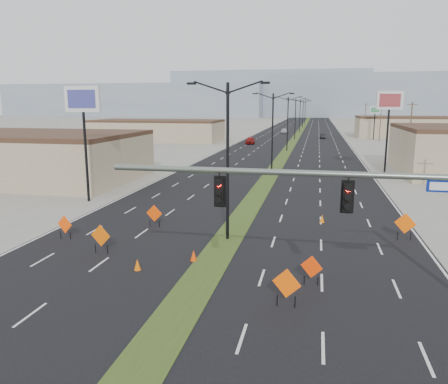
% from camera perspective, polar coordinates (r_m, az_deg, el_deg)
% --- Properties ---
extents(ground, '(600.00, 600.00, 0.00)m').
position_cam_1_polar(ground, '(18.07, -7.54, -17.49)').
color(ground, gray).
rests_on(ground, ground).
extents(road_surface, '(25.00, 400.00, 0.02)m').
position_cam_1_polar(road_surface, '(115.32, 9.31, 6.95)').
color(road_surface, black).
rests_on(road_surface, ground).
extents(median_strip, '(2.00, 400.00, 0.04)m').
position_cam_1_polar(median_strip, '(115.32, 9.31, 6.95)').
color(median_strip, '#2D4318').
rests_on(median_strip, ground).
extents(building_sw_far, '(30.00, 14.00, 4.50)m').
position_cam_1_polar(building_sw_far, '(106.85, -8.64, 7.84)').
color(building_sw_far, tan).
rests_on(building_sw_far, ground).
extents(building_se_far, '(44.00, 16.00, 5.00)m').
position_cam_1_polar(building_se_far, '(129.17, 26.81, 7.46)').
color(building_se_far, tan).
rests_on(building_se_far, ground).
extents(mesa_west, '(180.00, 50.00, 22.00)m').
position_cam_1_polar(mesa_west, '(320.45, -11.29, 11.62)').
color(mesa_west, gray).
rests_on(mesa_west, ground).
extents(mesa_center, '(220.00, 50.00, 28.00)m').
position_cam_1_polar(mesa_center, '(316.79, 18.66, 11.80)').
color(mesa_center, gray).
rests_on(mesa_center, ground).
extents(mesa_backdrop, '(140.00, 50.00, 32.00)m').
position_cam_1_polar(mesa_backdrop, '(336.81, 6.09, 12.61)').
color(mesa_backdrop, gray).
rests_on(mesa_backdrop, ground).
extents(signal_mast, '(16.30, 0.60, 8.00)m').
position_cam_1_polar(signal_mast, '(17.58, 21.80, -2.27)').
color(signal_mast, slate).
rests_on(signal_mast, ground).
extents(streetlight_0, '(5.15, 0.24, 10.02)m').
position_cam_1_polar(streetlight_0, '(27.60, 0.48, 4.59)').
color(streetlight_0, black).
rests_on(streetlight_0, ground).
extents(streetlight_1, '(5.15, 0.24, 10.02)m').
position_cam_1_polar(streetlight_1, '(55.23, 6.35, 7.95)').
color(streetlight_1, black).
rests_on(streetlight_1, ground).
extents(streetlight_2, '(5.15, 0.24, 10.02)m').
position_cam_1_polar(streetlight_2, '(83.10, 8.31, 9.04)').
color(streetlight_2, black).
rests_on(streetlight_2, ground).
extents(streetlight_3, '(5.15, 0.24, 10.02)m').
position_cam_1_polar(streetlight_3, '(111.04, 9.30, 9.58)').
color(streetlight_3, black).
rests_on(streetlight_3, ground).
extents(streetlight_4, '(5.15, 0.24, 10.02)m').
position_cam_1_polar(streetlight_4, '(139.00, 9.88, 9.91)').
color(streetlight_4, black).
rests_on(streetlight_4, ground).
extents(streetlight_5, '(5.15, 0.24, 10.02)m').
position_cam_1_polar(streetlight_5, '(166.98, 10.27, 10.12)').
color(streetlight_5, black).
rests_on(streetlight_5, ground).
extents(streetlight_6, '(5.15, 0.24, 10.02)m').
position_cam_1_polar(streetlight_6, '(194.96, 10.55, 10.27)').
color(streetlight_6, black).
rests_on(streetlight_6, ground).
extents(utility_pole_1, '(1.60, 0.20, 9.00)m').
position_cam_1_polar(utility_pole_1, '(76.36, 23.15, 7.49)').
color(utility_pole_1, '#4C3823').
rests_on(utility_pole_1, ground).
extents(utility_pole_2, '(1.60, 0.20, 9.00)m').
position_cam_1_polar(utility_pole_2, '(110.89, 19.75, 8.68)').
color(utility_pole_2, '#4C3823').
rests_on(utility_pole_2, ground).
extents(utility_pole_3, '(1.60, 0.20, 9.00)m').
position_cam_1_polar(utility_pole_3, '(145.64, 17.96, 9.30)').
color(utility_pole_3, '#4C3823').
rests_on(utility_pole_3, ground).
extents(car_left, '(2.13, 4.75, 1.59)m').
position_cam_1_polar(car_left, '(97.20, 3.44, 6.74)').
color(car_left, maroon).
rests_on(car_left, ground).
extents(car_mid, '(1.35, 3.87, 1.28)m').
position_cam_1_polar(car_mid, '(115.86, 12.75, 7.16)').
color(car_mid, black).
rests_on(car_mid, ground).
extents(car_far, '(2.30, 4.80, 1.35)m').
position_cam_1_polar(car_far, '(133.90, 7.86, 7.88)').
color(car_far, '#B0B4BA').
rests_on(car_far, ground).
extents(construction_sign_0, '(1.18, 0.31, 1.60)m').
position_cam_1_polar(construction_sign_0, '(30.39, -20.08, -4.10)').
color(construction_sign_0, '#FC4405').
rests_on(construction_sign_0, ground).
extents(construction_sign_1, '(1.31, 0.24, 1.75)m').
position_cam_1_polar(construction_sign_1, '(26.85, -15.81, -5.62)').
color(construction_sign_1, '#DD5504').
rests_on(construction_sign_1, ground).
extents(construction_sign_2, '(1.22, 0.14, 1.63)m').
position_cam_1_polar(construction_sign_2, '(31.69, -9.10, -2.87)').
color(construction_sign_2, '#E44104').
rests_on(construction_sign_2, ground).
extents(construction_sign_3, '(1.07, 0.43, 1.50)m').
position_cam_1_polar(construction_sign_3, '(21.94, 11.36, -9.70)').
color(construction_sign_3, '#FF3A05').
rests_on(construction_sign_3, ground).
extents(construction_sign_4, '(1.28, 0.44, 1.77)m').
position_cam_1_polar(construction_sign_4, '(19.46, 8.17, -11.89)').
color(construction_sign_4, '#FF5705').
rests_on(construction_sign_4, ground).
extents(construction_sign_5, '(1.29, 0.51, 1.81)m').
position_cam_1_polar(construction_sign_5, '(30.61, 22.58, -3.92)').
color(construction_sign_5, '#FF5905').
rests_on(construction_sign_5, ground).
extents(cone_0, '(0.48, 0.48, 0.63)m').
position_cam_1_polar(cone_0, '(23.96, -11.24, -9.30)').
color(cone_0, '#E46104').
rests_on(cone_0, ground).
extents(cone_1, '(0.42, 0.42, 0.65)m').
position_cam_1_polar(cone_1, '(24.89, -3.99, -8.28)').
color(cone_1, '#DF3E04').
rests_on(cone_1, ground).
extents(cone_2, '(0.46, 0.46, 0.61)m').
position_cam_1_polar(cone_2, '(33.42, 12.69, -3.41)').
color(cone_2, '#D96C04').
rests_on(cone_2, ground).
extents(cone_3, '(0.40, 0.40, 0.58)m').
position_cam_1_polar(cone_3, '(37.90, 0.02, -1.40)').
color(cone_3, '#E44304').
rests_on(cone_3, ground).
extents(pole_sign_west, '(3.35, 0.52, 10.25)m').
position_cam_1_polar(pole_sign_west, '(40.79, -17.94, 10.47)').
color(pole_sign_west, black).
rests_on(pole_sign_west, ground).
extents(pole_sign_east_near, '(3.31, 1.30, 10.27)m').
position_cam_1_polar(pole_sign_east_near, '(58.14, 20.79, 10.43)').
color(pole_sign_east_near, black).
rests_on(pole_sign_east_near, ground).
extents(pole_sign_east_far, '(2.68, 0.88, 8.17)m').
position_cam_1_polar(pole_sign_east_far, '(115.28, 19.13, 9.76)').
color(pole_sign_east_far, black).
rests_on(pole_sign_east_far, ground).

